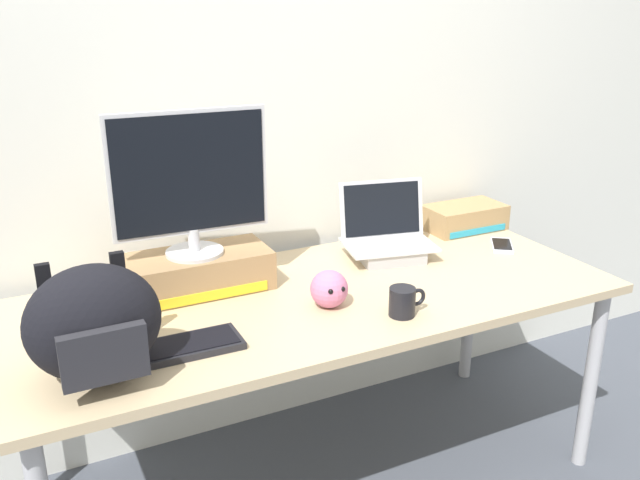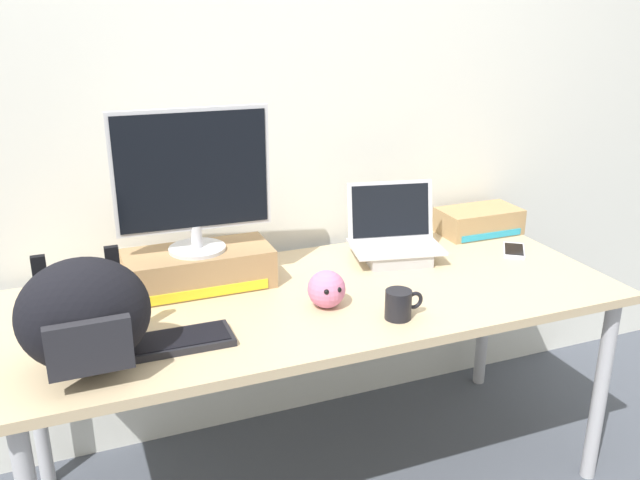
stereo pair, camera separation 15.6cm
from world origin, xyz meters
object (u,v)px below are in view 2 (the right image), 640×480
object	(u,v)px
toner_box_yellow	(199,268)
external_keyboard	(156,345)
coffee_mug	(399,304)
toner_box_cyan	(479,221)
plush_toy	(327,289)
desktop_monitor	(193,179)
open_laptop	(395,245)
messenger_backpack	(84,315)
cell_phone	(514,250)

from	to	relation	value
toner_box_yellow	external_keyboard	xyz separation A→B (m)	(-0.20, -0.37, -0.05)
external_keyboard	coffee_mug	distance (m)	0.70
toner_box_cyan	toner_box_yellow	bearing A→B (deg)	-174.34
plush_toy	toner_box_cyan	xyz separation A→B (m)	(0.83, 0.41, -0.01)
desktop_monitor	toner_box_cyan	size ratio (longest dim) A/B	1.53
open_laptop	messenger_backpack	world-z (taller)	messenger_backpack
desktop_monitor	messenger_backpack	distance (m)	0.59
toner_box_cyan	plush_toy	bearing A→B (deg)	-153.53
open_laptop	toner_box_cyan	size ratio (longest dim) A/B	1.11
desktop_monitor	open_laptop	world-z (taller)	desktop_monitor
external_keyboard	plush_toy	distance (m)	0.53
messenger_backpack	external_keyboard	bearing A→B (deg)	11.57
toner_box_cyan	cell_phone	bearing A→B (deg)	-90.15
coffee_mug	plush_toy	world-z (taller)	plush_toy
open_laptop	external_keyboard	distance (m)	0.98
desktop_monitor	toner_box_cyan	xyz separation A→B (m)	(1.16, 0.12, -0.31)
desktop_monitor	plush_toy	world-z (taller)	desktop_monitor
cell_phone	open_laptop	bearing A→B (deg)	-157.36
external_keyboard	messenger_backpack	world-z (taller)	messenger_backpack
coffee_mug	plush_toy	bearing A→B (deg)	138.08
toner_box_yellow	coffee_mug	xyz separation A→B (m)	(0.50, -0.45, -0.02)
plush_toy	toner_box_cyan	bearing A→B (deg)	26.47
toner_box_yellow	open_laptop	size ratio (longest dim) A/B	1.33
toner_box_yellow	desktop_monitor	bearing A→B (deg)	-93.20
external_keyboard	cell_phone	world-z (taller)	external_keyboard
coffee_mug	cell_phone	world-z (taller)	coffee_mug
open_laptop	coffee_mug	size ratio (longest dim) A/B	2.93
desktop_monitor	external_keyboard	bearing A→B (deg)	-115.94
external_keyboard	toner_box_cyan	xyz separation A→B (m)	(1.36, 0.49, 0.04)
desktop_monitor	open_laptop	distance (m)	0.77
coffee_mug	toner_box_cyan	size ratio (longest dim) A/B	0.38
external_keyboard	coffee_mug	world-z (taller)	coffee_mug
cell_phone	toner_box_cyan	size ratio (longest dim) A/B	0.53
coffee_mug	toner_box_cyan	distance (m)	0.87
messenger_backpack	plush_toy	size ratio (longest dim) A/B	2.83
desktop_monitor	open_laptop	bearing A→B (deg)	1.02
plush_toy	external_keyboard	bearing A→B (deg)	-172.15
external_keyboard	cell_phone	size ratio (longest dim) A/B	2.44
toner_box_yellow	toner_box_cyan	distance (m)	1.16
open_laptop	external_keyboard	xyz separation A→B (m)	(-0.91, -0.35, -0.04)
open_laptop	toner_box_cyan	distance (m)	0.47
coffee_mug	toner_box_cyan	bearing A→B (deg)	40.53
open_laptop	plush_toy	world-z (taller)	open_laptop
open_laptop	toner_box_cyan	world-z (taller)	open_laptop
coffee_mug	open_laptop	bearing A→B (deg)	63.91
open_laptop	messenger_backpack	xyz separation A→B (m)	(-1.08, -0.39, 0.09)
desktop_monitor	external_keyboard	world-z (taller)	desktop_monitor
messenger_backpack	coffee_mug	bearing A→B (deg)	-3.30
toner_box_yellow	coffee_mug	size ratio (longest dim) A/B	3.89
desktop_monitor	toner_box_cyan	world-z (taller)	desktop_monitor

